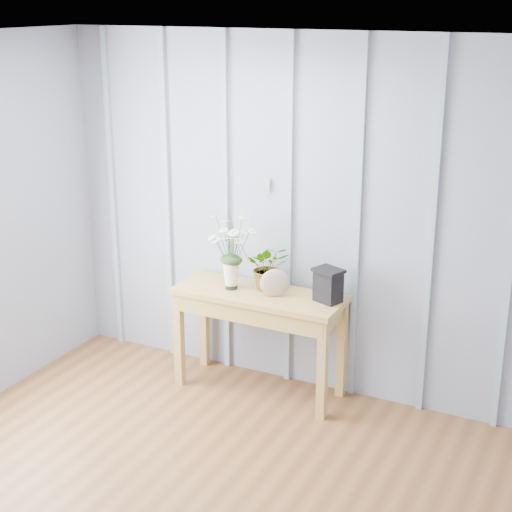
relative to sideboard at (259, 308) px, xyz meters
The scene contains 6 objects.
room_shell 1.77m from the sideboard, 71.47° to the right, with size 4.00×4.50×2.50m.
sideboard is the anchor object (origin of this frame).
daisy_vase 0.50m from the sideboard, behind, with size 0.39×0.29×0.55m.
spider_plant 0.29m from the sideboard, 73.02° to the left, with size 0.30×0.26×0.33m, color #1B3918.
felt_disc_vessel 0.25m from the sideboard, 12.25° to the right, with size 0.20×0.06×0.20m, color #834F56.
carved_box 0.54m from the sideboard, ahead, with size 0.23×0.21×0.23m.
Camera 1 is at (1.89, -2.55, 2.71)m, focal length 55.00 mm.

